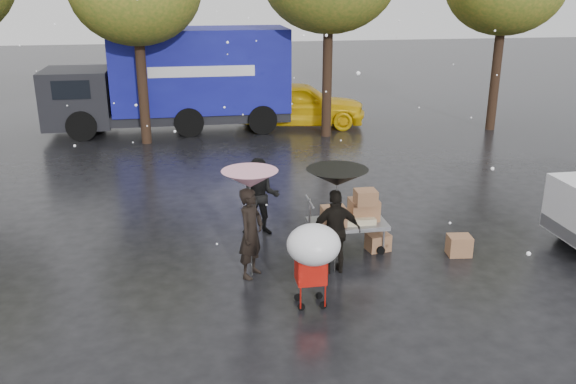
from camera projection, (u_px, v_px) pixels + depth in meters
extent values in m
plane|color=black|center=(314.00, 270.00, 11.14)|extent=(90.00, 90.00, 0.00)
imported|color=black|center=(251.00, 233.00, 10.66)|extent=(0.66, 0.72, 1.64)
imported|color=black|center=(261.00, 197.00, 12.48)|extent=(0.87, 0.72, 1.62)
imported|color=black|center=(336.00, 232.00, 10.82)|extent=(0.92, 0.39, 1.56)
cylinder|color=#4C4C4C|center=(251.00, 228.00, 10.63)|extent=(0.02, 0.02, 1.81)
cone|color=#CE5479|center=(250.00, 179.00, 10.33)|extent=(0.97, 0.97, 0.30)
sphere|color=#4C4C4C|center=(250.00, 177.00, 10.32)|extent=(0.06, 0.06, 0.06)
cylinder|color=#4C4C4C|center=(336.00, 226.00, 10.78)|extent=(0.02, 0.02, 1.80)
cone|color=black|center=(337.00, 177.00, 10.49)|extent=(1.08, 1.08, 0.30)
sphere|color=#4C4C4C|center=(337.00, 176.00, 10.48)|extent=(0.06, 0.06, 0.06)
cube|color=slate|center=(347.00, 224.00, 11.79)|extent=(1.50, 0.80, 0.08)
cylinder|color=slate|center=(309.00, 214.00, 11.60)|extent=(0.04, 0.04, 0.60)
cube|color=brown|center=(364.00, 209.00, 11.86)|extent=(0.55, 0.45, 0.40)
cube|color=brown|center=(334.00, 216.00, 11.58)|extent=(0.45, 0.40, 0.35)
cube|color=brown|center=(366.00, 197.00, 11.51)|extent=(0.40, 0.35, 0.28)
cube|color=tan|center=(350.00, 219.00, 11.77)|extent=(0.90, 0.55, 0.12)
cylinder|color=black|center=(320.00, 255.00, 11.56)|extent=(0.16, 0.05, 0.16)
cylinder|color=black|center=(313.00, 241.00, 12.15)|extent=(0.16, 0.05, 0.16)
cylinder|color=black|center=(381.00, 250.00, 11.74)|extent=(0.16, 0.05, 0.16)
cylinder|color=black|center=(371.00, 237.00, 12.34)|extent=(0.16, 0.05, 0.16)
cube|color=#B5120A|center=(311.00, 268.00, 9.72)|extent=(0.47, 0.41, 0.45)
cylinder|color=#B5120A|center=(314.00, 252.00, 9.42)|extent=(0.42, 0.02, 0.02)
cylinder|color=#4C4C4C|center=(313.00, 256.00, 9.45)|extent=(0.02, 0.02, 0.60)
ellipsoid|color=white|center=(314.00, 245.00, 9.38)|extent=(0.84, 0.84, 0.63)
cylinder|color=black|center=(301.00, 307.00, 9.74)|extent=(0.12, 0.04, 0.12)
cylinder|color=black|center=(298.00, 297.00, 10.04)|extent=(0.12, 0.04, 0.12)
cylinder|color=black|center=(323.00, 305.00, 9.79)|extent=(0.12, 0.04, 0.12)
cylinder|color=black|center=(319.00, 296.00, 10.09)|extent=(0.12, 0.04, 0.12)
cube|color=slate|center=(571.00, 236.00, 11.46)|extent=(0.12, 1.90, 0.25)
cylinder|color=black|center=(576.00, 219.00, 12.48)|extent=(0.76, 0.28, 0.76)
cube|color=navy|center=(201.00, 69.00, 21.21)|extent=(6.00, 2.50, 2.80)
cube|color=black|center=(78.00, 97.00, 20.84)|extent=(2.20, 2.40, 1.90)
cube|color=black|center=(174.00, 114.00, 21.56)|extent=(8.00, 2.30, 0.35)
cube|color=silver|center=(202.00, 72.00, 20.00)|extent=(3.50, 0.03, 0.35)
cylinder|color=black|center=(82.00, 126.00, 20.04)|extent=(1.00, 0.30, 1.00)
cylinder|color=black|center=(91.00, 112.00, 22.19)|extent=(1.00, 0.30, 1.00)
cylinder|color=black|center=(262.00, 120.00, 20.97)|extent=(1.00, 0.30, 1.00)
cylinder|color=black|center=(255.00, 107.00, 23.12)|extent=(1.00, 0.30, 1.00)
cube|color=brown|center=(459.00, 245.00, 11.68)|extent=(0.47, 0.39, 0.39)
cube|color=brown|center=(378.00, 242.00, 11.91)|extent=(0.48, 0.41, 0.34)
imported|color=yellow|center=(299.00, 104.00, 22.07)|extent=(5.01, 2.66, 1.62)
cylinder|color=black|center=(142.00, 74.00, 19.19)|extent=(0.32, 0.32, 4.48)
cylinder|color=black|center=(327.00, 63.00, 20.05)|extent=(0.32, 0.32, 4.90)
cylinder|color=black|center=(497.00, 64.00, 21.02)|extent=(0.32, 0.32, 4.62)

